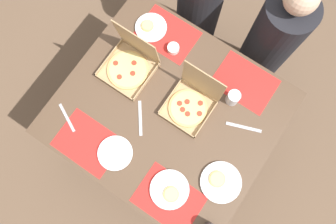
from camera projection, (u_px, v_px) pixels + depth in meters
ground_plane at (168, 133)px, 2.69m from camera, size 6.00×6.00×0.00m
dining_table at (168, 116)px, 2.06m from camera, size 1.25×1.12×0.76m
placemat_near_left at (88, 143)px, 1.91m from camera, size 0.36×0.26×0.00m
placemat_near_right at (169, 199)px, 1.84m from camera, size 0.36×0.26×0.00m
placemat_far_left at (167, 34)px, 2.06m from camera, size 0.36×0.26×0.00m
placemat_far_right at (245, 82)px, 1.99m from camera, size 0.36×0.26×0.00m
pizza_box_corner_left at (130, 64)px, 1.96m from camera, size 0.28×0.29×0.32m
pizza_box_corner_right at (191, 103)px, 1.91m from camera, size 0.26×0.27×0.30m
plate_far_right at (115, 153)px, 1.89m from camera, size 0.20×0.20×0.02m
plate_middle at (220, 182)px, 1.85m from camera, size 0.23×0.23×0.03m
plate_far_left at (170, 190)px, 1.84m from camera, size 0.22×0.22×0.03m
plate_near_left at (151, 28)px, 2.06m from camera, size 0.20×0.20×0.03m
cup_spare at (233, 98)px, 1.91m from camera, size 0.07×0.07×0.10m
condiment_bowl at (173, 48)px, 2.01m from camera, size 0.07×0.07×0.04m
knife_by_far_left at (244, 127)px, 1.92m from camera, size 0.20×0.09×0.00m
fork_by_far_right at (67, 118)px, 1.94m from camera, size 0.18×0.10×0.00m
knife_by_near_left at (140, 118)px, 1.94m from camera, size 0.14×0.18×0.00m
diner_left_seat at (200, 4)px, 2.35m from camera, size 0.32×0.32×1.21m
diner_right_seat at (269, 45)px, 2.27m from camera, size 0.32×0.32×1.23m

